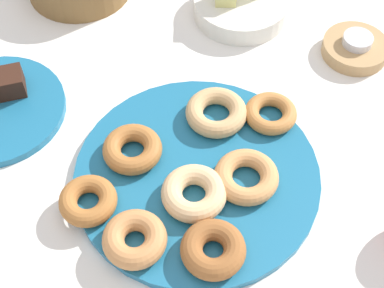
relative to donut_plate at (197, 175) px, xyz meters
name	(u,v)px	position (x,y,z in m)	size (l,w,h in m)	color
ground_plane	(197,178)	(0.00, 0.00, -0.01)	(2.40, 2.40, 0.00)	white
donut_plate	(197,175)	(0.00, 0.00, 0.00)	(0.35, 0.35, 0.01)	#1E6B93
donut_0	(213,249)	(-0.01, -0.13, 0.02)	(0.09, 0.09, 0.03)	#995B2D
donut_1	(271,113)	(0.13, 0.07, 0.02)	(0.08, 0.08, 0.02)	#BC7A3D
donut_2	(216,112)	(0.05, 0.09, 0.02)	(0.09, 0.09, 0.03)	tan
donut_3	(135,239)	(-0.11, -0.09, 0.02)	(0.09, 0.09, 0.03)	#C6844C
donut_4	(132,149)	(-0.08, 0.05, 0.02)	(0.09, 0.09, 0.03)	#AD6B33
donut_5	(246,177)	(0.06, -0.03, 0.02)	(0.09, 0.09, 0.03)	tan
donut_6	(194,193)	(-0.01, -0.04, 0.02)	(0.09, 0.09, 0.03)	#EABC84
donut_7	(88,201)	(-0.16, -0.02, 0.02)	(0.08, 0.08, 0.03)	#AD6B33
brownie_far	(8,83)	(-0.25, 0.22, 0.02)	(0.05, 0.04, 0.04)	#381E14
candle_holder	(355,48)	(0.32, 0.18, 0.00)	(0.11, 0.11, 0.02)	tan
tealight	(358,40)	(0.32, 0.18, 0.02)	(0.05, 0.05, 0.01)	silver
fruit_bowl	(241,6)	(0.16, 0.32, 0.01)	(0.17, 0.17, 0.04)	silver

